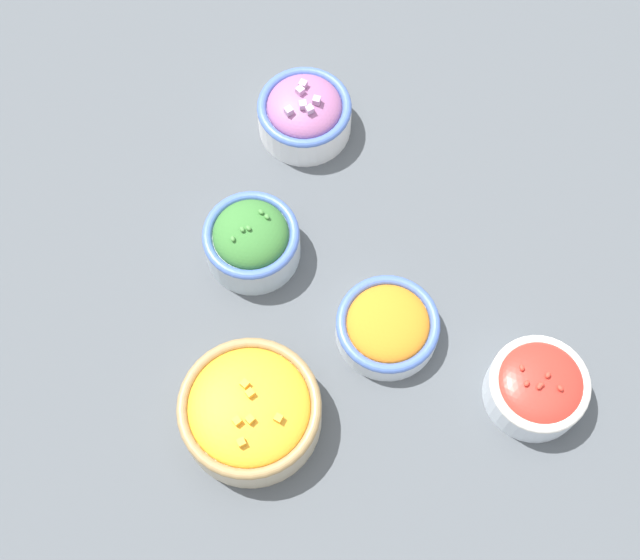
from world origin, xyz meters
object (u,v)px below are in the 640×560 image
Objects in this scene: bowl_carrots at (388,326)px; bowl_cherry_tomatoes at (537,387)px; bowl_broccoli at (252,240)px; bowl_squash at (250,410)px; bowl_red_onion at (304,113)px.

bowl_cherry_tomatoes is at bearing 39.05° from bowl_carrots.
bowl_broccoli reaches higher than bowl_squash.
bowl_red_onion is 0.76× the size of bowl_squash.
bowl_broccoli is 0.21m from bowl_squash.
bowl_carrots is 0.30m from bowl_red_onion.
bowl_squash is (0.19, -0.09, 0.00)m from bowl_broccoli.
bowl_squash is at bearing -24.93° from bowl_broccoli.
bowl_carrots is 0.76× the size of bowl_squash.
bowl_red_onion is 1.06× the size of bowl_cherry_tomatoes.
bowl_red_onion reaches higher than bowl_carrots.
bowl_carrots is (0.17, 0.10, -0.01)m from bowl_broccoli.
bowl_red_onion is 0.45m from bowl_cherry_tomatoes.
bowl_broccoli is at bearing -45.19° from bowl_red_onion.
bowl_broccoli is 0.96× the size of bowl_carrots.
bowl_squash is 0.33m from bowl_cherry_tomatoes.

